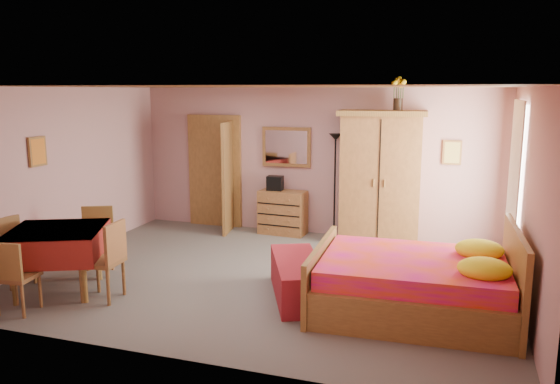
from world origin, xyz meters
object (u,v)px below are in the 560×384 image
(bench, at_px, (297,279))
(dining_table, at_px, (58,261))
(wardrobe, at_px, (380,178))
(sunflower_vase, at_px, (398,94))
(floor_lamp, at_px, (335,186))
(chair_south, at_px, (17,276))
(chair_north, at_px, (96,242))
(wall_mirror, at_px, (286,147))
(chair_west, at_px, (14,252))
(bed, at_px, (413,268))
(chest_of_drawers, at_px, (283,212))
(chair_east, at_px, (102,261))
(stereo, at_px, (275,183))

(bench, xyz_separation_m, dining_table, (-2.95, -0.77, 0.17))
(wardrobe, xyz_separation_m, sunflower_vase, (0.24, 0.00, 1.38))
(floor_lamp, xyz_separation_m, chair_south, (-2.78, -4.36, -0.47))
(chair_south, bearing_deg, chair_north, 80.70)
(wall_mirror, relative_size, chair_west, 1.01)
(floor_lamp, height_order, bench, floor_lamp)
(chair_south, bearing_deg, wardrobe, 42.54)
(bed, relative_size, bench, 1.57)
(floor_lamp, bearing_deg, chest_of_drawers, -176.76)
(wardrobe, bearing_deg, chair_east, -132.77)
(chest_of_drawers, relative_size, bed, 0.36)
(chest_of_drawers, distance_m, chair_north, 3.42)
(floor_lamp, bearing_deg, bench, -86.47)
(chest_of_drawers, distance_m, stereo, 0.54)
(chair_north, height_order, chair_west, chair_north)
(floor_lamp, height_order, bed, floor_lamp)
(dining_table, relative_size, chair_east, 1.15)
(chair_south, bearing_deg, wall_mirror, 60.24)
(wall_mirror, xyz_separation_m, stereo, (-0.15, -0.19, -0.64))
(stereo, bearing_deg, sunflower_vase, -1.80)
(chest_of_drawers, distance_m, chair_south, 4.69)
(wall_mirror, relative_size, wardrobe, 0.40)
(chair_east, bearing_deg, chair_north, 36.10)
(chair_west, bearing_deg, bed, 115.59)
(wardrobe, distance_m, sunflower_vase, 1.40)
(wardrobe, relative_size, bed, 0.98)
(bed, bearing_deg, sunflower_vase, 98.62)
(chest_of_drawers, distance_m, chair_west, 4.42)
(stereo, distance_m, dining_table, 4.06)
(chair_south, bearing_deg, chair_west, 128.12)
(floor_lamp, xyz_separation_m, bench, (0.18, -2.91, -0.67))
(wardrobe, height_order, chair_north, wardrobe)
(chair_east, bearing_deg, bed, -82.16)
(wall_mirror, height_order, chair_west, wall_mirror)
(sunflower_vase, bearing_deg, wall_mirror, 172.70)
(wall_mirror, height_order, stereo, wall_mirror)
(chest_of_drawers, height_order, wall_mirror, wall_mirror)
(stereo, distance_m, wardrobe, 1.89)
(chair_south, bearing_deg, floor_lamp, 49.98)
(floor_lamp, xyz_separation_m, dining_table, (-2.77, -3.68, -0.50))
(bed, distance_m, chair_east, 3.76)
(floor_lamp, xyz_separation_m, chair_north, (-2.73, -2.96, -0.44))
(wall_mirror, relative_size, bed, 0.39)
(stereo, bearing_deg, wardrobe, -2.06)
(chair_north, xyz_separation_m, chair_west, (-0.78, -0.68, -0.02))
(wardrobe, relative_size, chair_west, 2.49)
(floor_lamp, bearing_deg, bed, -61.61)
(chair_west, bearing_deg, chair_north, 148.88)
(stereo, height_order, bench, stereo)
(dining_table, xyz_separation_m, chair_south, (-0.00, -0.68, 0.03))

